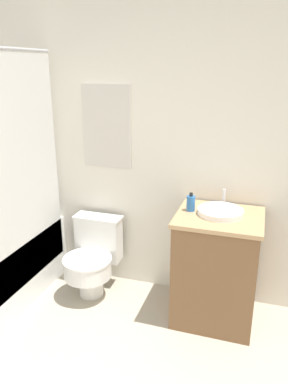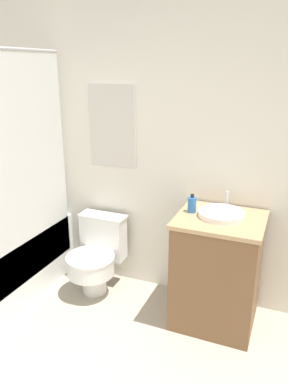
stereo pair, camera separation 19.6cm
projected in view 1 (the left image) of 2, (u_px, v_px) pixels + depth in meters
wall_back at (118, 143)px, 3.08m from camera, size 3.42×0.07×2.50m
toilet at (93, 257)px, 3.16m from camera, size 0.41×0.52×0.65m
vanity at (216, 268)px, 2.80m from camera, size 0.61×0.55×0.85m
sink at (220, 212)px, 2.68m from camera, size 0.33×0.36×0.13m
soap_bottle at (191, 203)px, 2.73m from camera, size 0.06×0.06×0.14m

